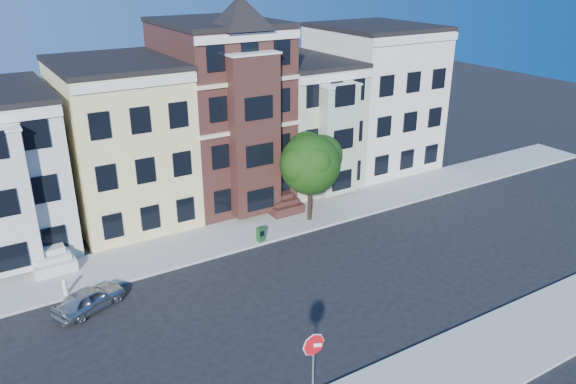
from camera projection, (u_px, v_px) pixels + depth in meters
ground at (343, 283)px, 29.68m from camera, size 120.00×120.00×0.00m
far_sidewalk at (268, 226)px, 35.97m from camera, size 60.00×4.00×0.15m
near_sidewalk at (458, 369)px, 23.35m from camera, size 60.00×4.00×0.15m
house_yellow at (122, 144)px, 35.84m from camera, size 7.00×9.00×10.00m
house_brown at (221, 114)px, 38.84m from camera, size 7.00×9.00×12.00m
house_green at (300, 122)px, 42.55m from camera, size 6.00×9.00×9.00m
house_cream at (372, 98)px, 45.56m from camera, size 8.00×9.00×11.00m
street_tree at (310, 168)px, 35.40m from camera, size 6.69×6.69×7.12m
parked_car at (89, 299)px, 27.23m from camera, size 3.84×2.72×1.22m
newspaper_box at (261, 234)px, 33.71m from camera, size 0.45×0.41×0.89m
fire_hydrant at (65, 289)px, 28.30m from camera, size 0.30×0.30×0.68m
stop_sign at (313, 363)px, 20.95m from camera, size 0.92×0.50×3.44m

